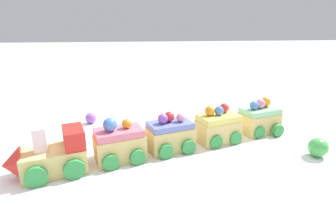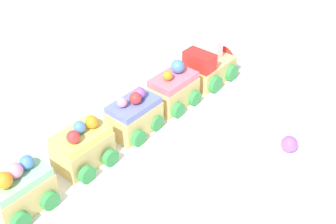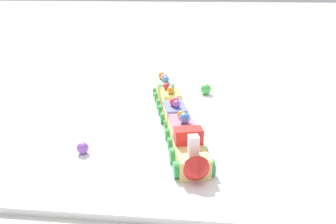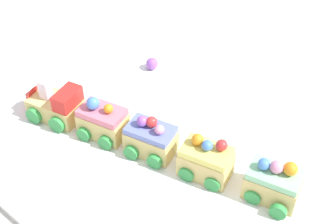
# 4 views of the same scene
# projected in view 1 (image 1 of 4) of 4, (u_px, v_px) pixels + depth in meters

# --- Properties ---
(ground_plane) EXTENTS (10.00, 10.00, 0.00)m
(ground_plane) POSITION_uv_depth(u_px,v_px,m) (161.00, 152.00, 0.48)
(ground_plane) COLOR beige
(display_board) EXTENTS (0.61, 0.48, 0.01)m
(display_board) POSITION_uv_depth(u_px,v_px,m) (161.00, 149.00, 0.48)
(display_board) COLOR white
(display_board) RESTS_ON ground_plane
(cake_train_locomotive) EXTENTS (0.12, 0.09, 0.07)m
(cake_train_locomotive) POSITION_uv_depth(u_px,v_px,m) (49.00, 158.00, 0.38)
(cake_train_locomotive) COLOR #E5C675
(cake_train_locomotive) RESTS_ON display_board
(cake_car_strawberry) EXTENTS (0.09, 0.08, 0.07)m
(cake_car_strawberry) POSITION_uv_depth(u_px,v_px,m) (119.00, 144.00, 0.42)
(cake_car_strawberry) COLOR #E5C675
(cake_car_strawberry) RESTS_ON display_board
(cake_car_blueberry) EXTENTS (0.09, 0.08, 0.07)m
(cake_car_blueberry) POSITION_uv_depth(u_px,v_px,m) (170.00, 136.00, 0.45)
(cake_car_blueberry) COLOR #E5C675
(cake_car_blueberry) RESTS_ON display_board
(cake_car_lemon) EXTENTS (0.09, 0.08, 0.07)m
(cake_car_lemon) POSITION_uv_depth(u_px,v_px,m) (217.00, 127.00, 0.49)
(cake_car_lemon) COLOR #E5C675
(cake_car_lemon) RESTS_ON display_board
(cake_car_mint) EXTENTS (0.09, 0.08, 0.07)m
(cake_car_mint) POSITION_uv_depth(u_px,v_px,m) (259.00, 120.00, 0.53)
(cake_car_mint) COLOR #E5C675
(cake_car_mint) RESTS_ON display_board
(gumball_green) EXTENTS (0.03, 0.03, 0.03)m
(gumball_green) POSITION_uv_depth(u_px,v_px,m) (318.00, 147.00, 0.43)
(gumball_green) COLOR #4CBC56
(gumball_green) RESTS_ON display_board
(gumball_purple) EXTENTS (0.02, 0.02, 0.02)m
(gumball_purple) POSITION_uv_depth(u_px,v_px,m) (91.00, 118.00, 0.59)
(gumball_purple) COLOR #9956C6
(gumball_purple) RESTS_ON display_board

